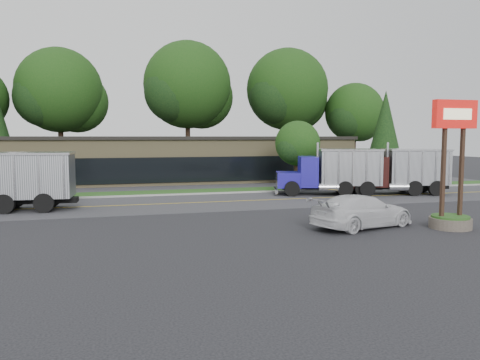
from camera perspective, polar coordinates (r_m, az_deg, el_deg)
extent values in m
plane|color=#333338|center=(21.65, -2.50, -6.08)|extent=(140.00, 140.00, 0.00)
cube|color=#4A4A4E|center=(30.37, -6.30, -2.82)|extent=(60.00, 8.00, 0.02)
cube|color=gold|center=(30.37, -6.30, -2.82)|extent=(60.00, 0.12, 0.01)
cube|color=#9E9E99|center=(34.49, -7.41, -1.86)|extent=(60.00, 0.30, 0.12)
cube|color=#214F1B|center=(36.26, -7.81, -1.51)|extent=(60.00, 3.40, 0.03)
cube|color=#4A4A4E|center=(41.19, -8.74, -0.71)|extent=(60.00, 7.00, 0.02)
cube|color=#908158|center=(47.23, -7.21, 2.50)|extent=(32.00, 12.00, 4.00)
cylinder|color=#6B6054|center=(24.07, 24.24, -4.79)|extent=(1.90, 1.90, 0.50)
cylinder|color=#214F1B|center=(24.02, 24.27, -4.09)|extent=(1.70, 1.70, 0.10)
cube|color=#332116|center=(23.47, 23.52, 0.77)|extent=(0.16, 0.16, 5.00)
cube|color=#332116|center=(24.11, 25.37, 0.81)|extent=(0.16, 0.16, 5.00)
cube|color=red|center=(23.75, 24.71, 7.30)|extent=(2.20, 0.35, 1.30)
cube|color=beige|center=(23.61, 25.01, 7.30)|extent=(1.50, 0.04, 0.50)
cube|color=beige|center=(23.90, 24.42, 7.29)|extent=(1.50, 0.04, 0.50)
cylinder|color=#382619|center=(54.98, -20.94, 3.11)|extent=(0.56, 0.56, 5.00)
sphere|color=#153D10|center=(55.18, -21.18, 10.17)|extent=(9.15, 9.15, 9.15)
sphere|color=#153D10|center=(56.08, -19.25, 8.97)|extent=(6.86, 6.86, 6.86)
sphere|color=black|center=(54.41, -22.75, 9.28)|extent=(6.29, 6.29, 6.29)
cylinder|color=#382619|center=(55.41, -6.36, 3.71)|extent=(0.56, 0.56, 5.52)
sphere|color=#153D10|center=(55.71, -6.44, 11.44)|extent=(10.10, 10.10, 10.10)
sphere|color=#153D10|center=(57.15, -4.72, 10.03)|extent=(7.58, 7.58, 7.58)
sphere|color=black|center=(54.45, -7.94, 10.56)|extent=(6.95, 6.95, 6.95)
cylinder|color=#382619|center=(57.58, 5.70, 3.70)|extent=(0.56, 0.56, 5.37)
sphere|color=#153D10|center=(57.84, 5.77, 10.93)|extent=(9.81, 9.81, 9.81)
sphere|color=#153D10|center=(59.55, 7.00, 9.57)|extent=(7.36, 7.36, 7.36)
sphere|color=black|center=(56.36, 4.63, 10.15)|extent=(6.75, 6.75, 6.75)
cylinder|color=#382619|center=(59.19, 13.66, 2.90)|extent=(0.56, 0.56, 3.89)
sphere|color=#153D10|center=(59.22, 13.77, 8.01)|extent=(7.11, 7.11, 7.11)
sphere|color=#153D10|center=(60.61, 14.45, 7.09)|extent=(5.34, 5.34, 5.34)
sphere|color=black|center=(58.07, 13.11, 7.42)|extent=(4.89, 4.89, 4.89)
cylinder|color=#382619|center=(46.08, 17.11, 0.37)|extent=(0.44, 0.44, 1.00)
cone|color=black|center=(45.93, 17.25, 5.61)|extent=(3.77, 3.77, 7.71)
cylinder|color=#382619|center=(38.75, 6.99, 0.43)|extent=(0.56, 0.56, 2.01)
sphere|color=#153D10|center=(38.62, 7.03, 4.47)|extent=(3.68, 3.68, 3.68)
sphere|color=#153D10|center=(39.32, 7.70, 3.81)|extent=(2.76, 2.76, 2.76)
sphere|color=black|center=(38.09, 6.42, 3.95)|extent=(2.53, 2.53, 2.53)
cube|color=silver|center=(29.73, -25.20, 0.45)|extent=(5.86, 2.89, 2.50)
cube|color=silver|center=(29.66, -25.30, 2.95)|extent=(6.02, 3.05, 0.12)
cylinder|color=black|center=(30.89, -23.84, -2.04)|extent=(1.12, 0.43, 1.10)
cylinder|color=black|center=(28.67, -24.82, -2.61)|extent=(1.12, 0.43, 1.10)
cube|color=black|center=(35.15, 11.06, -0.84)|extent=(7.25, 3.03, 0.28)
cube|color=#241D9F|center=(34.69, 5.93, 0.06)|extent=(2.32, 2.70, 1.10)
cube|color=#241D9F|center=(34.79, 8.27, 1.04)|extent=(1.89, 2.66, 2.20)
cube|color=black|center=(34.70, 7.37, 1.70)|extent=(0.66, 2.03, 0.90)
cube|color=silver|center=(35.26, 13.12, 1.50)|extent=(4.87, 3.63, 2.50)
cube|color=silver|center=(35.20, 13.17, 3.61)|extent=(5.06, 3.82, 0.12)
cylinder|color=black|center=(35.90, 6.02, -0.65)|extent=(1.15, 0.65, 1.10)
cylinder|color=black|center=(33.62, 6.35, -1.05)|extent=(1.15, 0.65, 1.10)
cylinder|color=black|center=(36.57, 13.19, -0.65)|extent=(1.15, 0.65, 1.10)
cylinder|color=black|center=(34.34, 13.98, -1.05)|extent=(1.15, 0.65, 1.10)
cube|color=black|center=(36.71, 18.67, -0.77)|extent=(7.32, 2.69, 0.28)
cube|color=black|center=(35.67, 13.93, 0.08)|extent=(2.23, 2.65, 1.10)
cube|color=black|center=(36.04, 16.13, 1.03)|extent=(1.80, 2.63, 2.20)
cube|color=black|center=(35.85, 15.30, 1.67)|extent=(0.55, 2.06, 0.90)
cube|color=silver|center=(37.06, 20.58, 1.48)|extent=(4.82, 3.45, 2.50)
cube|color=silver|center=(37.00, 20.64, 3.49)|extent=(5.00, 3.64, 0.12)
cylinder|color=black|center=(36.87, 13.66, -0.61)|extent=(1.15, 0.60, 1.10)
cylinder|color=black|center=(34.67, 14.67, -1.00)|extent=(1.15, 0.60, 1.10)
cylinder|color=black|center=(38.35, 20.29, -0.57)|extent=(1.15, 0.60, 1.10)
cylinder|color=black|center=(36.25, 21.66, -0.94)|extent=(1.15, 0.60, 1.10)
imported|color=silver|center=(22.84, 14.66, -3.69)|extent=(5.73, 3.57, 1.55)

